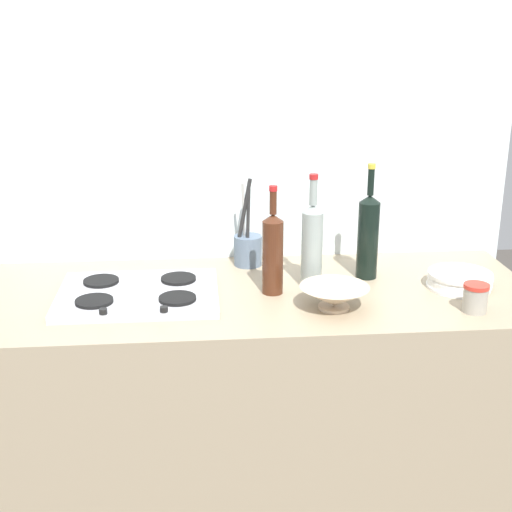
% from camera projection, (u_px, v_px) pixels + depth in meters
% --- Properties ---
extents(counter_block, '(1.80, 0.70, 0.90)m').
position_uv_depth(counter_block, '(256.00, 414.00, 2.39)').
color(counter_block, tan).
rests_on(counter_block, ground).
extents(backsplash_panel, '(1.90, 0.06, 2.32)m').
position_uv_depth(backsplash_panel, '(247.00, 186.00, 2.52)').
color(backsplash_panel, silver).
rests_on(backsplash_panel, ground).
extents(stovetop_hob, '(0.50, 0.38, 0.04)m').
position_uv_depth(stovetop_hob, '(138.00, 294.00, 2.19)').
color(stovetop_hob, '#B2B2B7').
rests_on(stovetop_hob, counter_block).
extents(plate_stack, '(0.21, 0.21, 0.05)m').
position_uv_depth(plate_stack, '(460.00, 280.00, 2.27)').
color(plate_stack, white).
rests_on(plate_stack, counter_block).
extents(wine_bottle_leftmost, '(0.07, 0.07, 0.37)m').
position_uv_depth(wine_bottle_leftmost, '(312.00, 244.00, 2.24)').
color(wine_bottle_leftmost, gray).
rests_on(wine_bottle_leftmost, counter_block).
extents(wine_bottle_mid_left, '(0.07, 0.07, 0.35)m').
position_uv_depth(wine_bottle_mid_left, '(273.00, 252.00, 2.19)').
color(wine_bottle_mid_left, '#472314').
rests_on(wine_bottle_mid_left, counter_block).
extents(wine_bottle_mid_right, '(0.07, 0.07, 0.39)m').
position_uv_depth(wine_bottle_mid_right, '(368.00, 235.00, 2.32)').
color(wine_bottle_mid_right, black).
rests_on(wine_bottle_mid_right, counter_block).
extents(mixing_bowl, '(0.21, 0.21, 0.07)m').
position_uv_depth(mixing_bowl, '(334.00, 296.00, 2.10)').
color(mixing_bowl, beige).
rests_on(mixing_bowl, counter_block).
extents(utensil_crock, '(0.10, 0.10, 0.32)m').
position_uv_depth(utensil_crock, '(248.00, 248.00, 2.47)').
color(utensil_crock, slate).
rests_on(utensil_crock, counter_block).
extents(condiment_jar_front, '(0.08, 0.08, 0.09)m').
position_uv_depth(condiment_jar_front, '(475.00, 298.00, 2.07)').
color(condiment_jar_front, '#9E998C').
rests_on(condiment_jar_front, counter_block).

